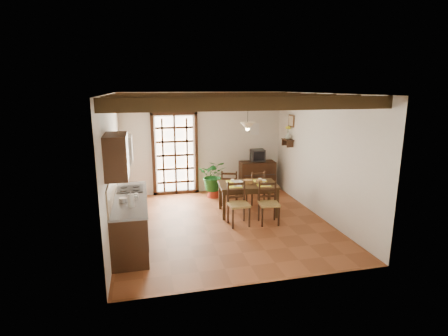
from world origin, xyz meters
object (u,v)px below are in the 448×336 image
object	(u,v)px
chair_near_right	(269,211)
dining_table	(248,187)
chair_far_right	(256,193)
chair_far_left	(230,194)
chair_near_left	(238,212)
crt_tv	(258,155)
kitchen_counter	(131,220)
potted_plant	(213,177)
sideboard	(257,176)
pendant_lamp	(248,125)

from	to	relation	value
chair_near_right	dining_table	bearing A→B (deg)	115.91
chair_far_right	chair_far_left	bearing A→B (deg)	-13.89
chair_far_left	chair_far_right	distance (m)	0.67
chair_near_left	crt_tv	world-z (taller)	crt_tv
kitchen_counter	potted_plant	xyz separation A→B (m)	(2.12, 2.51, 0.10)
chair_near_left	sideboard	size ratio (longest dim) A/B	0.94
chair_near_left	pendant_lamp	xyz separation A→B (m)	(0.41, 0.74, 1.79)
dining_table	sideboard	bearing A→B (deg)	71.14
kitchen_counter	pendant_lamp	world-z (taller)	pendant_lamp
chair_far_left	pendant_lamp	world-z (taller)	pendant_lamp
kitchen_counter	chair_near_left	xyz separation A→B (m)	(2.24, 0.43, -0.18)
kitchen_counter	chair_near_left	world-z (taller)	kitchen_counter
kitchen_counter	crt_tv	world-z (taller)	kitchen_counter
chair_far_left	crt_tv	xyz separation A→B (m)	(1.08, 1.03, 0.76)
potted_plant	sideboard	bearing A→B (deg)	13.32
chair_far_left	crt_tv	size ratio (longest dim) A/B	2.21
dining_table	crt_tv	distance (m)	1.97
chair_far_right	sideboard	distance (m)	1.19
chair_far_right	sideboard	bearing A→B (deg)	-118.02
dining_table	crt_tv	bearing A→B (deg)	71.07
kitchen_counter	sideboard	xyz separation A→B (m)	(3.47, 2.83, -0.05)
pendant_lamp	chair_near_left	bearing A→B (deg)	-118.88
chair_near_left	sideboard	world-z (taller)	chair_near_left
kitchen_counter	potted_plant	size ratio (longest dim) A/B	1.03
kitchen_counter	crt_tv	size ratio (longest dim) A/B	5.49
chair_near_right	chair_far_left	xyz separation A→B (m)	(-0.52, 1.43, -0.00)
chair_near_left	chair_far_right	size ratio (longest dim) A/B	1.07
chair_far_right	pendant_lamp	bearing A→B (deg)	45.26
dining_table	sideboard	world-z (taller)	sideboard
sideboard	chair_far_right	bearing A→B (deg)	-108.06
kitchen_counter	chair_far_left	distance (m)	2.99
chair_far_left	potted_plant	distance (m)	0.81
chair_far_left	chair_near_left	bearing A→B (deg)	102.49
chair_far_left	chair_far_right	size ratio (longest dim) A/B	1.04
chair_near_left	crt_tv	bearing A→B (deg)	59.78
sideboard	chair_far_left	bearing A→B (deg)	-133.99
chair_near_left	pendant_lamp	size ratio (longest dim) A/B	1.11
dining_table	chair_near_right	world-z (taller)	chair_near_right
chair_near_right	pendant_lamp	size ratio (longest dim) A/B	1.08
crt_tv	chair_near_right	bearing A→B (deg)	-98.03
dining_table	chair_near_right	xyz separation A→B (m)	(0.26, -0.71, -0.35)
chair_near_right	kitchen_counter	bearing A→B (deg)	-166.81
chair_near_right	chair_far_left	distance (m)	1.52
potted_plant	kitchen_counter	bearing A→B (deg)	-130.22
chair_near_right	chair_far_right	distance (m)	1.37
chair_far_right	pendant_lamp	distance (m)	1.93
crt_tv	chair_near_left	bearing A→B (deg)	-112.40
kitchen_counter	sideboard	bearing A→B (deg)	39.15
chair_far_left	chair_near_right	bearing A→B (deg)	128.63
kitchen_counter	pendant_lamp	xyz separation A→B (m)	(2.65, 1.18, 1.60)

